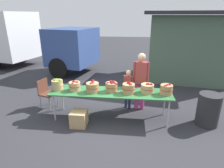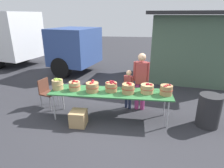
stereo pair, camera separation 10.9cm
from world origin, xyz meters
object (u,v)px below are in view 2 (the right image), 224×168
(apple_basket_red_4, at_px, (147,88))
(box_truck, at_px, (15,38))
(market_table, at_px, (111,93))
(apple_basket_red_1, at_px, (92,87))
(apple_basket_red_3, at_px, (128,88))
(apple_basket_red_0, at_px, (75,86))
(apple_basket_red_2, at_px, (111,87))
(child_customer, at_px, (128,86))
(apple_basket_green_0, at_px, (58,84))
(produce_crate, at_px, (78,118))
(vendor_adult, at_px, (141,78))
(folding_chair, at_px, (47,91))
(apple_basket_red_5, at_px, (166,90))
(trash_barrel, at_px, (209,111))

(apple_basket_red_4, height_order, box_truck, box_truck)
(market_table, relative_size, apple_basket_red_1, 9.14)
(apple_basket_red_3, bearing_deg, apple_basket_red_0, 178.40)
(apple_basket_red_2, height_order, child_customer, child_customer)
(apple_basket_green_0, bearing_deg, produce_crate, -35.42)
(apple_basket_green_0, bearing_deg, apple_basket_red_0, -0.15)
(apple_basket_red_2, bearing_deg, produce_crate, -146.62)
(vendor_adult, height_order, produce_crate, vendor_adult)
(box_truck, height_order, folding_chair, box_truck)
(apple_basket_red_1, bearing_deg, child_customer, 36.64)
(apple_basket_red_2, relative_size, apple_basket_red_4, 0.94)
(apple_basket_red_3, bearing_deg, child_customer, 91.83)
(apple_basket_red_1, xyz_separation_m, child_customer, (0.90, 0.67, -0.19))
(apple_basket_red_3, bearing_deg, apple_basket_red_2, 171.47)
(apple_basket_green_0, bearing_deg, apple_basket_red_2, 1.02)
(apple_basket_green_0, distance_m, apple_basket_red_5, 2.79)
(apple_basket_red_1, relative_size, apple_basket_red_3, 1.04)
(apple_basket_red_5, height_order, produce_crate, apple_basket_red_5)
(vendor_adult, bearing_deg, apple_basket_red_3, 64.69)
(apple_basket_green_0, xyz_separation_m, vendor_adult, (2.18, 0.60, 0.08))
(apple_basket_red_4, bearing_deg, apple_basket_red_5, -7.34)
(apple_basket_red_0, relative_size, produce_crate, 0.81)
(market_table, bearing_deg, produce_crate, -147.40)
(apple_basket_red_3, distance_m, folding_chair, 2.47)
(apple_basket_green_0, xyz_separation_m, apple_basket_red_1, (0.94, -0.05, -0.02))
(box_truck, bearing_deg, apple_basket_red_0, -31.71)
(apple_basket_red_5, relative_size, produce_crate, 0.82)
(box_truck, bearing_deg, child_customer, -20.77)
(apple_basket_red_4, xyz_separation_m, vendor_adult, (-0.15, 0.56, 0.10))
(market_table, distance_m, apple_basket_red_2, 0.17)
(market_table, distance_m, child_customer, 0.75)
(apple_basket_red_2, height_order, apple_basket_red_3, apple_basket_red_3)
(apple_basket_red_0, height_order, child_customer, child_customer)
(child_customer, distance_m, box_truck, 7.51)
(vendor_adult, distance_m, box_truck, 7.78)
(apple_basket_green_0, height_order, produce_crate, apple_basket_green_0)
(produce_crate, bearing_deg, folding_chair, 143.88)
(apple_basket_red_0, xyz_separation_m, apple_basket_red_2, (0.96, 0.03, 0.01))
(vendor_adult, xyz_separation_m, produce_crate, (-1.51, -1.07, -0.78))
(apple_basket_red_4, relative_size, vendor_adult, 0.21)
(apple_basket_red_3, xyz_separation_m, apple_basket_red_4, (0.47, 0.08, -0.01))
(vendor_adult, relative_size, trash_barrel, 2.02)
(apple_basket_red_5, xyz_separation_m, child_customer, (-0.95, 0.63, -0.20))
(apple_basket_red_3, distance_m, trash_barrel, 2.03)
(apple_basket_red_3, xyz_separation_m, vendor_adult, (0.32, 0.64, 0.09))
(market_table, distance_m, produce_crate, 1.02)
(apple_basket_red_3, bearing_deg, vendor_adult, 63.50)
(child_customer, xyz_separation_m, folding_chair, (-2.38, -0.21, -0.18))
(apple_basket_red_0, bearing_deg, folding_chair, 157.88)
(apple_basket_red_5, relative_size, folding_chair, 0.37)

